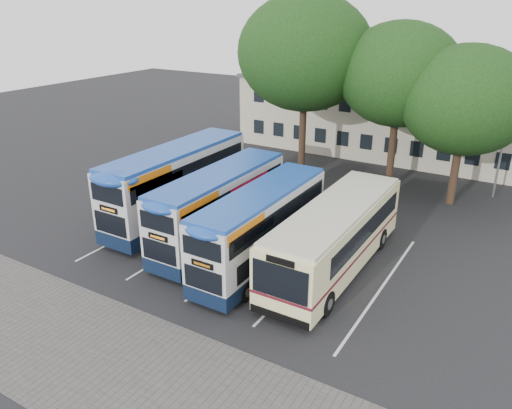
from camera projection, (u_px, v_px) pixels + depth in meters
The scene contains 12 objects.
ground at pixel (265, 322), 20.35m from camera, with size 120.00×120.00×0.00m, color black.
paving_strip at pixel (143, 378), 17.34m from camera, with size 40.00×6.00×0.01m, color #595654.
bay_lines at pixel (251, 251), 26.10m from camera, with size 14.12×11.00×0.01m.
depot_building at pixel (432, 120), 40.53m from camera, with size 32.40×8.40×6.20m.
lamp_post at pixel (507, 122), 31.37m from camera, with size 0.25×1.05×9.06m.
tree_left at pixel (305, 53), 34.16m from camera, with size 9.35×9.35×12.83m.
tree_mid at pixel (400, 75), 32.10m from camera, with size 7.91×7.91×11.12m.
tree_right at pixel (466, 100), 29.81m from camera, with size 7.77×7.77×9.96m.
bus_dd_left at pixel (177, 181), 29.04m from camera, with size 2.57×10.59×4.41m.
bus_dd_mid at pixel (220, 204), 26.25m from camera, with size 2.35×9.68×4.03m.
bus_dd_right at pixel (262, 225), 23.98m from camera, with size 2.29×9.45×3.93m.
bus_single at pixel (336, 233), 23.81m from camera, with size 2.83×11.12×3.32m.
Camera 1 is at (8.48, -14.73, 12.18)m, focal length 35.00 mm.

